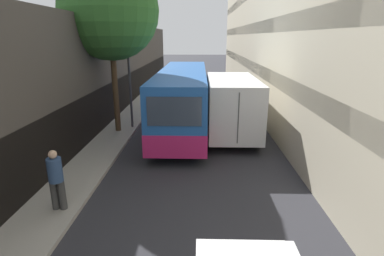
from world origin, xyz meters
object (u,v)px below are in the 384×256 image
at_px(pedestrian, 56,178).
at_px(street_tree_left, 109,10).
at_px(street_lamp, 127,39).
at_px(bus, 183,97).
at_px(box_truck, 230,102).

bearing_deg(pedestrian, street_tree_left, 92.31).
height_order(pedestrian, street_lamp, street_lamp).
bearing_deg(bus, street_tree_left, -159.87).
distance_m(box_truck, pedestrian, 9.58).
height_order(box_truck, street_tree_left, street_tree_left).
bearing_deg(street_tree_left, pedestrian, -87.69).
bearing_deg(street_tree_left, bus, 20.13).
bearing_deg(street_tree_left, street_lamp, 47.49).
distance_m(pedestrian, street_tree_left, 8.94).
xyz_separation_m(bus, street_lamp, (-2.73, -0.57, 3.05)).
xyz_separation_m(bus, pedestrian, (-3.03, -8.68, -0.57)).
xyz_separation_m(box_truck, street_lamp, (-5.20, 0.28, 3.14)).
xyz_separation_m(box_truck, pedestrian, (-5.50, -7.84, -0.48)).
bearing_deg(box_truck, bus, 161.10).
distance_m(bus, pedestrian, 9.21).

